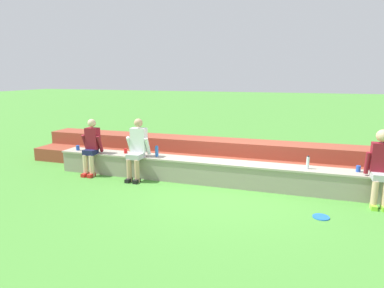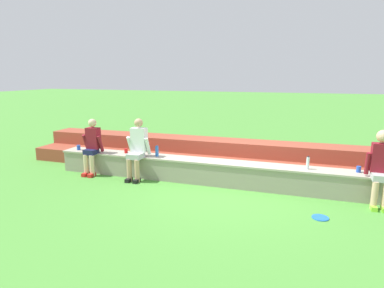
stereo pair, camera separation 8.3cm
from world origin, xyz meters
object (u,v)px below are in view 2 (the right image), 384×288
at_px(person_left_of_center, 137,147).
at_px(person_center, 381,166).
at_px(frisbee, 320,218).
at_px(water_bottle_mid_left, 308,163).
at_px(water_bottle_near_left, 157,151).
at_px(plastic_cup_middle, 79,148).
at_px(plastic_cup_left_end, 359,169).
at_px(plastic_cup_right_end, 126,151).
at_px(person_far_left, 92,145).

height_order(person_left_of_center, person_center, person_center).
height_order(person_left_of_center, frisbee, person_left_of_center).
relative_size(person_center, water_bottle_mid_left, 5.28).
xyz_separation_m(water_bottle_near_left, plastic_cup_middle, (-2.15, -0.03, -0.06)).
bearing_deg(plastic_cup_middle, frisbee, -11.37).
relative_size(water_bottle_near_left, plastic_cup_middle, 2.08).
height_order(person_left_of_center, plastic_cup_left_end, person_left_of_center).
distance_m(water_bottle_mid_left, plastic_cup_right_end, 4.16).
bearing_deg(water_bottle_mid_left, frisbee, -78.49).
relative_size(plastic_cup_right_end, plastic_cup_middle, 0.94).
relative_size(person_far_left, person_left_of_center, 0.96).
bearing_deg(plastic_cup_right_end, person_far_left, -159.66).
distance_m(water_bottle_near_left, water_bottle_mid_left, 3.32).
bearing_deg(water_bottle_near_left, plastic_cup_left_end, 1.00).
relative_size(water_bottle_near_left, plastic_cup_left_end, 2.11).
xyz_separation_m(person_left_of_center, plastic_cup_right_end, (-0.45, 0.26, -0.17)).
xyz_separation_m(plastic_cup_right_end, plastic_cup_middle, (-1.31, -0.08, 0.00)).
height_order(person_center, frisbee, person_center).
relative_size(water_bottle_mid_left, plastic_cup_middle, 2.19).
distance_m(water_bottle_near_left, frisbee, 3.80).
height_order(water_bottle_near_left, plastic_cup_middle, water_bottle_near_left).
relative_size(water_bottle_near_left, plastic_cup_right_end, 2.21).
distance_m(water_bottle_near_left, plastic_cup_middle, 2.15).
distance_m(person_center, frisbee, 1.56).
relative_size(person_far_left, water_bottle_mid_left, 5.05).
distance_m(person_center, water_bottle_near_left, 4.57).
bearing_deg(water_bottle_mid_left, person_left_of_center, -176.82).
relative_size(water_bottle_mid_left, plastic_cup_right_end, 2.33).
xyz_separation_m(water_bottle_near_left, plastic_cup_left_end, (4.26, 0.07, -0.06)).
bearing_deg(water_bottle_near_left, frisbee, -18.31).
xyz_separation_m(water_bottle_near_left, plastic_cup_right_end, (-0.84, 0.05, -0.06)).
height_order(plastic_cup_right_end, frisbee, plastic_cup_right_end).
bearing_deg(plastic_cup_middle, water_bottle_mid_left, 0.23).
xyz_separation_m(person_left_of_center, plastic_cup_left_end, (4.65, 0.29, -0.17)).
relative_size(person_far_left, plastic_cup_right_end, 11.77).
distance_m(water_bottle_near_left, plastic_cup_right_end, 0.85).
distance_m(person_center, plastic_cup_left_end, 0.48).
bearing_deg(person_left_of_center, water_bottle_mid_left, 3.18).
bearing_deg(water_bottle_near_left, person_center, -3.06).
bearing_deg(water_bottle_mid_left, person_center, -10.77).
xyz_separation_m(person_far_left, plastic_cup_middle, (-0.55, 0.21, -0.13)).
height_order(person_center, plastic_cup_right_end, person_center).
height_order(water_bottle_mid_left, plastic_cup_middle, water_bottle_mid_left).
height_order(person_far_left, plastic_cup_right_end, person_far_left).
xyz_separation_m(water_bottle_near_left, frisbee, (3.56, -1.18, -0.63)).
distance_m(plastic_cup_right_end, plastic_cup_middle, 1.31).
bearing_deg(person_left_of_center, person_center, -0.35).
height_order(person_left_of_center, plastic_cup_middle, person_left_of_center).
height_order(person_far_left, plastic_cup_left_end, person_far_left).
distance_m(plastic_cup_right_end, frisbee, 4.60).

